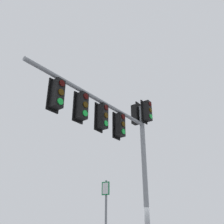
{
  "coord_description": "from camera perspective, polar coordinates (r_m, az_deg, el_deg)",
  "views": [
    {
      "loc": [
        -0.57,
        10.84,
        1.69
      ],
      "look_at": [
        0.57,
        2.37,
        5.69
      ],
      "focal_mm": 40.99,
      "sensor_mm": 36.0,
      "label": 1
    }
  ],
  "objects": [
    {
      "name": "signal_mast_assembly",
      "position": [
        9.56,
        1.68,
        -4.23
      ],
      "size": [
        3.52,
        5.48,
        6.95
      ],
      "color": "gray",
      "rests_on": "ground"
    }
  ]
}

